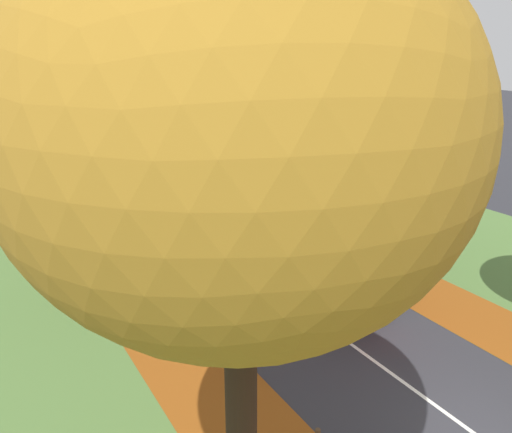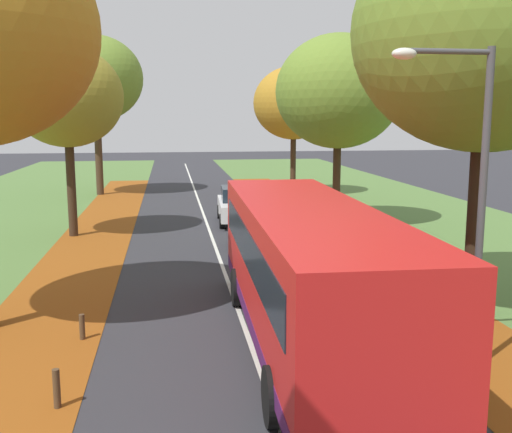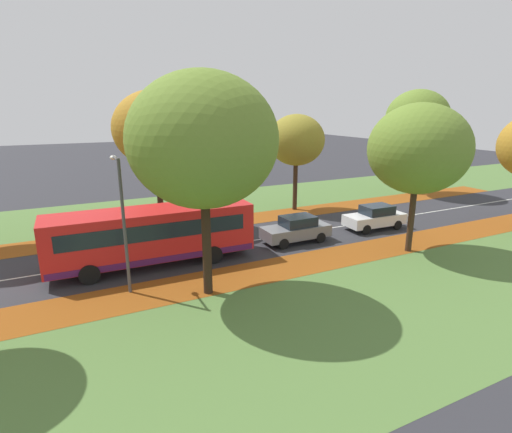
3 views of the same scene
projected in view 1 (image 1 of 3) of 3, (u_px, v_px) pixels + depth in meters
leaf_litter_left at (113, 266)px, 20.58m from camera, size 2.80×60.00×0.00m
grass_verge_right at (298, 184)px, 32.20m from camera, size 12.00×90.00×0.01m
leaf_litter_right at (294, 225)px, 25.11m from camera, size 2.80×60.00×0.00m
road_centre_line at (163, 208)px, 27.67m from camera, size 0.12×80.00×0.01m
tree_left_nearest at (238, 138)px, 6.22m from camera, size 5.96×5.96×10.36m
tree_left_near at (72, 111)px, 16.36m from camera, size 5.58×5.58×9.14m
tree_left_mid at (33, 108)px, 25.48m from camera, size 4.38×4.38×7.52m
tree_right_near at (350, 92)px, 21.42m from camera, size 6.15×6.15×9.49m
tree_right_mid at (220, 90)px, 31.51m from camera, size 5.41×5.41×8.27m
tree_right_far at (162, 83)px, 40.23m from camera, size 4.87×4.87×7.77m
bollard_third at (246, 366)px, 13.67m from camera, size 0.12×0.12×0.71m
bollard_fourth at (197, 316)px, 16.18m from camera, size 0.12×0.12×0.68m
bollard_fifth at (161, 281)px, 18.70m from camera, size 0.12×0.12×0.57m
streetlamp_right at (362, 181)px, 18.95m from camera, size 1.89×0.28×6.00m
bus at (281, 230)px, 19.76m from camera, size 2.82×10.45×2.98m
car_grey_lead at (195, 196)px, 27.11m from camera, size 1.79×4.20×1.62m
car_white_following at (154, 171)px, 32.16m from camera, size 1.93×4.27×1.62m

